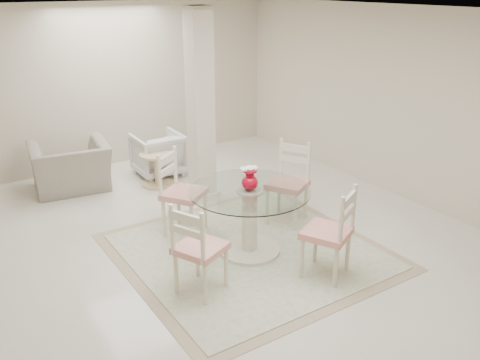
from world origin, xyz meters
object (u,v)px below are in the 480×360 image
dining_chair_east (290,176)px  dining_chair_west (196,243)px  column (200,108)px  dining_chair_north (178,186)px  red_vase (250,179)px  recliner_taupe (71,167)px  side_table (157,171)px  armchair_white (158,154)px  dining_table (249,221)px  dining_chair_south (334,227)px

dining_chair_east → dining_chair_west: size_ratio=1.06×
column → dining_chair_north: 1.32m
red_vase → dining_chair_west: (-0.93, -0.43, -0.34)m
column → recliner_taupe: bearing=137.3°
column → red_vase: 1.78m
column → side_table: 1.43m
side_table → armchair_white: bearing=61.7°
dining_table → column: bearing=79.0°
red_vase → recliner_taupe: red_vase is taller
dining_chair_north → side_table: (0.42, 1.61, -0.38)m
column → dining_table: column is taller
red_vase → side_table: (-0.02, 2.53, -0.69)m
armchair_white → dining_chair_north: bearing=73.7°
dining_table → recliner_taupe: (-1.17, 3.10, -0.04)m
column → dining_chair_east: bearing=-64.8°
dining_chair_north → dining_chair_south: bearing=-99.7°
dining_table → dining_chair_south: dining_chair_south is taller
dining_chair_north → recliner_taupe: size_ratio=1.05×
red_vase → recliner_taupe: bearing=110.8°
dining_table → dining_chair_north: (-0.44, 0.93, 0.21)m
dining_table → red_vase: (0.00, 0.00, 0.52)m
dining_chair_south → recliner_taupe: size_ratio=1.03×
red_vase → side_table: red_vase is taller
column → dining_chair_south: (0.10, -2.64, -0.74)m
dining_table → armchair_white: 2.98m
column → side_table: column is taller
dining_chair_south → armchair_white: size_ratio=1.50×
side_table → column: bearing=-67.0°
dining_table → armchair_white: size_ratio=1.80×
recliner_taupe → dining_chair_west: bearing=101.7°
column → dining_chair_south: size_ratio=2.35×
red_vase → dining_chair_west: 1.08m
dining_chair_east → recliner_taupe: dining_chair_east is taller
dining_chair_south → dining_chair_north: bearing=-91.6°
dining_chair_south → armchair_white: (-0.22, 3.90, -0.26)m
dining_chair_south → armchair_white: bearing=-113.6°
armchair_white → dining_chair_south: bearing=94.6°
armchair_white → side_table: (-0.23, -0.44, -0.11)m
side_table → recliner_taupe: bearing=154.0°
armchair_white → column: bearing=96.7°
side_table → red_vase: bearing=-89.5°
recliner_taupe → red_vase: bearing=118.6°
column → dining_table: size_ratio=1.96×
dining_table → side_table: size_ratio=2.65×
red_vase → dining_chair_north: (-0.44, 0.92, -0.31)m
red_vase → dining_chair_west: size_ratio=0.25×
recliner_taupe → armchair_white: (1.39, -0.13, -0.02)m
dining_chair_west → armchair_white: dining_chair_west is taller
dining_table → side_table: 2.54m
dining_chair_west → armchair_white: (1.14, 3.40, -0.24)m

